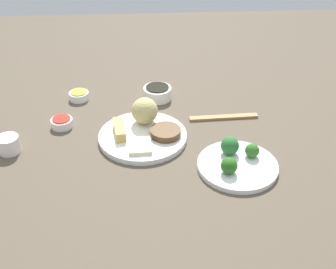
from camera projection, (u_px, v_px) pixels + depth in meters
tabletop at (137, 138)px, 1.24m from camera, size 2.20×2.20×0.02m
main_plate at (143, 137)px, 1.22m from camera, size 0.25×0.25×0.02m
rice_scoop at (145, 111)px, 1.24m from camera, size 0.08×0.08×0.08m
spring_roll at (120, 129)px, 1.21m from camera, size 0.10×0.04×0.03m
crab_rangoon_wonton at (140, 146)px, 1.15m from camera, size 0.08×0.07×0.01m
stir_fry_heap at (166, 132)px, 1.20m from camera, size 0.09×0.09×0.02m
broccoli_plate at (237, 166)px, 1.10m from camera, size 0.21×0.21×0.01m
broccoli_floret_0 at (229, 166)px, 1.06m from camera, size 0.04×0.04×0.04m
broccoli_floret_1 at (252, 151)px, 1.12m from camera, size 0.04×0.04×0.04m
broccoli_floret_2 at (230, 146)px, 1.13m from camera, size 0.05×0.05×0.05m
soy_sauce_bowl at (157, 93)px, 1.41m from camera, size 0.09×0.09×0.04m
soy_sauce_bowl_liquid at (157, 87)px, 1.39m from camera, size 0.08×0.08×0.00m
sauce_ramekin_sweet_and_sour at (62, 123)px, 1.27m from camera, size 0.06×0.06×0.03m
sauce_ramekin_sweet_and_sour_liquid at (61, 119)px, 1.26m from camera, size 0.05×0.05×0.00m
sauce_ramekin_hot_mustard at (79, 96)px, 1.40m from camera, size 0.06×0.06×0.03m
sauce_ramekin_hot_mustard_liquid at (79, 92)px, 1.40m from camera, size 0.05×0.05×0.00m
teacup at (9, 145)px, 1.16m from camera, size 0.06×0.06×0.05m
chopsticks_pair at (224, 117)px, 1.31m from camera, size 0.03×0.21×0.01m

